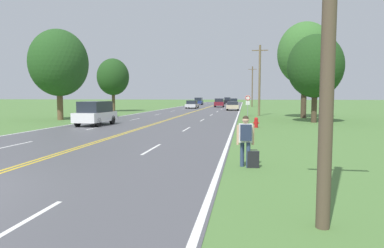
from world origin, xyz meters
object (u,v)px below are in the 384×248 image
object	(u,v)px
tree_behind_sign	(315,66)
car_dark_green_suv_receding	(234,102)
car_maroon_suv_mid_far	(219,102)
car_silver_sedan_mid_near	(192,104)
tree_left_verge	(59,63)
car_dark_blue_suv_distant	(199,101)
suitcase	(253,159)
traffic_sign	(248,101)
fire_hydrant	(256,122)
tree_mid_treeline	(305,54)
car_white_suv_nearest	(95,113)
car_champagne_hatchback_approaching	(233,106)
car_black_suv_horizon	(227,101)
tree_right_cluster	(113,77)
hitchhiker_person	(246,136)

from	to	relation	value
tree_behind_sign	car_dark_green_suv_receding	bearing A→B (deg)	100.21
car_maroon_suv_mid_far	car_silver_sedan_mid_near	bearing A→B (deg)	-28.83
tree_left_verge	car_dark_blue_suv_distant	distance (m)	56.84
suitcase	tree_left_verge	distance (m)	27.01
traffic_sign	car_maroon_suv_mid_far	bearing A→B (deg)	99.96
car_maroon_suv_mid_far	car_dark_green_suv_receding	bearing A→B (deg)	158.89
car_silver_sedan_mid_near	car_dark_blue_suv_distant	bearing A→B (deg)	6.96
fire_hydrant	tree_mid_treeline	bearing A→B (deg)	66.04
tree_left_verge	car_white_suv_nearest	distance (m)	9.20
traffic_sign	car_dark_green_suv_receding	xyz separation A→B (m)	(-2.82, 38.92, -0.88)
tree_left_verge	car_champagne_hatchback_approaching	world-z (taller)	tree_left_verge
traffic_sign	tree_left_verge	bearing A→B (deg)	-155.14
car_silver_sedan_mid_near	car_dark_green_suv_receding	xyz separation A→B (m)	(7.07, 15.81, 0.16)
tree_mid_treeline	car_dark_green_suv_receding	size ratio (longest dim) A/B	2.30
car_maroon_suv_mid_far	car_black_suv_horizon	world-z (taller)	car_black_suv_horizon
tree_right_cluster	car_champagne_hatchback_approaching	distance (m)	19.09
car_white_suv_nearest	car_dark_blue_suv_distant	bearing A→B (deg)	2.20
tree_left_verge	car_black_suv_horizon	size ratio (longest dim) A/B	2.13
tree_mid_treeline	car_dark_green_suv_receding	world-z (taller)	tree_mid_treeline
car_dark_blue_suv_distant	fire_hydrant	bearing A→B (deg)	-169.15
car_black_suv_horizon	fire_hydrant	bearing A→B (deg)	6.07
suitcase	tree_right_cluster	size ratio (longest dim) A/B	0.08
fire_hydrant	car_dark_green_suv_receding	xyz separation A→B (m)	(-3.32, 52.56, 0.52)
suitcase	tree_mid_treeline	distance (m)	27.44
traffic_sign	fire_hydrant	bearing A→B (deg)	-87.90
suitcase	car_maroon_suv_mid_far	size ratio (longest dim) A/B	0.14
suitcase	car_dark_blue_suv_distant	bearing A→B (deg)	4.12
hitchhiker_person	car_champagne_hatchback_approaching	world-z (taller)	hitchhiker_person
car_dark_blue_suv_distant	car_black_suv_horizon	distance (m)	10.89
traffic_sign	car_champagne_hatchback_approaching	bearing A→B (deg)	97.91
suitcase	tree_left_verge	xyz separation A→B (m)	(-17.90, 19.56, 5.17)
car_silver_sedan_mid_near	car_black_suv_horizon	xyz separation A→B (m)	(4.82, 33.30, 0.25)
tree_right_cluster	car_maroon_suv_mid_far	distance (m)	26.34
traffic_sign	tree_left_verge	world-z (taller)	tree_left_verge
hitchhiker_person	suitcase	distance (m)	0.80
tree_left_verge	tree_behind_sign	world-z (taller)	tree_left_verge
tree_behind_sign	hitchhiker_person	bearing A→B (deg)	-106.65
car_dark_green_suv_receding	car_white_suv_nearest	bearing A→B (deg)	-12.68
fire_hydrant	tree_right_cluster	world-z (taller)	tree_right_cluster
car_white_suv_nearest	car_champagne_hatchback_approaching	world-z (taller)	car_white_suv_nearest
tree_behind_sign	car_white_suv_nearest	size ratio (longest dim) A/B	1.80
car_champagne_hatchback_approaching	car_black_suv_horizon	distance (m)	40.45
fire_hydrant	traffic_sign	world-z (taller)	traffic_sign
car_champagne_hatchback_approaching	tree_left_verge	bearing A→B (deg)	-33.43
traffic_sign	car_black_suv_horizon	size ratio (longest dim) A/B	0.59
tree_behind_sign	car_maroon_suv_mid_far	distance (m)	41.19
tree_mid_treeline	fire_hydrant	bearing A→B (deg)	-113.96
tree_mid_treeline	car_silver_sedan_mid_near	bearing A→B (deg)	122.09
traffic_sign	car_white_suv_nearest	world-z (taller)	traffic_sign
car_champagne_hatchback_approaching	fire_hydrant	bearing A→B (deg)	4.63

